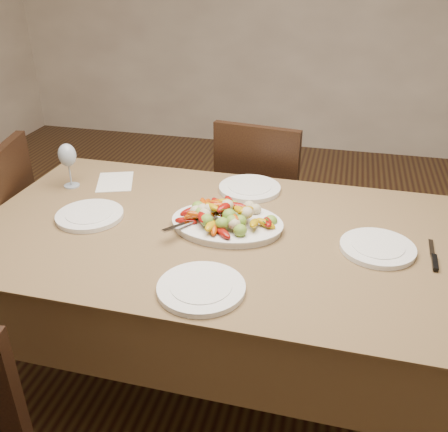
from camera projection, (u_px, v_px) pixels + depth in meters
floor at (174, 364)px, 2.27m from camera, size 6.00×6.00×0.00m
dining_table at (224, 313)px, 2.00m from camera, size 1.85×1.06×0.76m
chair_far at (266, 202)px, 2.67m from camera, size 0.47×0.47×0.95m
serving_platter at (227, 225)px, 1.83m from camera, size 0.40×0.30×0.02m
roasted_vegetables at (227, 211)px, 1.81m from camera, size 0.33×0.23×0.09m
serving_spoon at (207, 219)px, 1.80m from camera, size 0.27×0.19×0.03m
plate_left at (90, 216)px, 1.90m from camera, size 0.26×0.26×0.02m
plate_right at (377, 248)px, 1.70m from camera, size 0.25×0.25×0.02m
plate_far at (250, 188)px, 2.12m from camera, size 0.26×0.26×0.02m
plate_near at (201, 288)px, 1.49m from camera, size 0.27×0.27×0.02m
wine_glass at (69, 164)px, 2.11m from camera, size 0.08×0.08×0.20m
menu_card at (115, 182)px, 2.20m from camera, size 0.21×0.25×0.00m
table_knife at (433, 256)px, 1.66m from camera, size 0.03×0.20×0.01m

